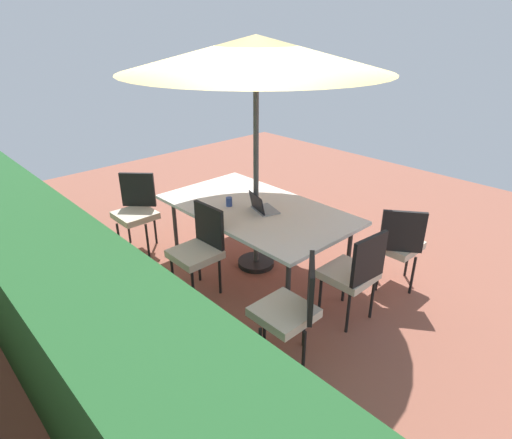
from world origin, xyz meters
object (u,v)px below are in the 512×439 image
Objects in this scene: chair_northeast at (136,209)px; chair_southwest at (398,242)px; dining_table at (256,211)px; laptop at (262,207)px; patio_umbrella at (256,55)px; chair_northwest at (292,307)px; cup at (229,202)px; chair_north at (199,247)px; chair_west at (354,271)px.

chair_southwest is at bearing -13.91° from chair_northeast.
dining_table is 5.99× the size of laptop.
patio_umbrella is 2.82× the size of chair_northwest.
chair_north is at bearing 111.26° from cup.
chair_northeast reaches higher than cup.
chair_north is (0.01, 0.82, -1.86)m from patio_umbrella.
chair_southwest is at bearing 139.36° from chair_northwest.
chair_northwest is 2.75m from chair_northeast.
cup is at bearing 109.28° from chair_north.
patio_umbrella is (0.00, 0.00, 1.69)m from dining_table.
laptop is at bearing -85.65° from chair_west.
chair_north and chair_west have the same top height.
laptop is (-1.50, -0.78, 0.26)m from chair_northeast.
chair_north is at bearing 89.56° from patio_umbrella.
chair_north is 1.61m from chair_west.
chair_west and laptop have the same top height.
laptop is (1.25, -0.86, 0.26)m from chair_northwest.
chair_southwest reaches higher than cup.
chair_northwest reaches higher than cup.
patio_umbrella is 26.31× the size of cup.
chair_northwest is 1.00× the size of chair_northeast.
cup is (1.65, 0.16, 0.27)m from chair_west.
chair_southwest and laptop have the same top height.
patio_umbrella is 2.33m from chair_west.
chair_west is (-1.41, -0.79, 0.00)m from chair_north.
chair_north is at bearing 12.33° from chair_southwest.
chair_northeast and chair_west have the same top height.
cup is (0.25, 0.20, -1.59)m from patio_umbrella.
chair_west is at bearing 137.70° from chair_northwest.
chair_west is at bearing 178.74° from dining_table.
chair_north is 1.00× the size of chair_northeast.
chair_southwest is at bearing -129.42° from laptop.
chair_west is (-1.40, 0.03, -1.86)m from patio_umbrella.
chair_northwest is at bearing 52.48° from chair_southwest.
chair_northwest and chair_north have the same top height.
dining_table is 0.82× the size of patio_umbrella.
chair_north reaches higher than dining_table.
chair_northwest is (-1.37, 0.88, -1.86)m from patio_umbrella.
chair_northeast is (1.38, 0.80, -0.17)m from dining_table.
chair_northwest and chair_northeast have the same top height.
patio_umbrella is 2.45m from chair_northeast.
chair_northeast is at bearing -69.58° from chair_west.
dining_table is 2.31× the size of chair_north.
chair_northeast is at bearing 177.43° from chair_north.
chair_north is 0.72m from cup.
chair_north is (0.01, 0.82, -0.17)m from dining_table.
patio_umbrella is 1.60m from laptop.
chair_southwest is 1.00× the size of chair_north.
patio_umbrella is at bearing -13.94° from chair_northeast.
chair_southwest is 1.00× the size of chair_northwest.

